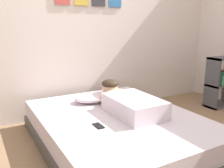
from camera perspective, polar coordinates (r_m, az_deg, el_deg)
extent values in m
plane|color=#8C6B4C|center=(2.56, 9.13, -15.18)|extent=(12.32, 12.32, 0.00)
cube|color=silver|center=(3.50, -5.38, 13.96)|extent=(4.16, 0.10, 2.50)
cube|color=#3372B2|center=(3.63, 0.69, 18.64)|extent=(0.19, 0.02, 0.19)
cube|color=#4C4742|center=(2.66, 1.23, -12.24)|extent=(1.50, 1.95, 0.13)
cube|color=silver|center=(2.60, 1.25, -9.04)|extent=(1.46, 1.89, 0.19)
ellipsoid|color=silver|center=(2.98, -3.78, -2.94)|extent=(0.52, 0.32, 0.11)
cube|color=silver|center=(2.55, 5.03, -5.03)|extent=(0.42, 0.64, 0.18)
ellipsoid|color=#D8AD8E|center=(2.82, 1.16, -2.73)|extent=(0.32, 0.20, 0.16)
sphere|color=#D8AD8E|center=(2.95, -0.41, -1.22)|extent=(0.19, 0.19, 0.19)
ellipsoid|color=#332619|center=(2.93, -0.41, 0.11)|extent=(0.20, 0.20, 0.10)
cylinder|color=#D8AD8E|center=(2.90, -1.95, -2.89)|extent=(0.23, 0.07, 0.14)
cylinder|color=#D8AD8E|center=(2.99, 1.45, -2.36)|extent=(0.23, 0.07, 0.14)
cylinder|color=teal|center=(2.97, -0.01, -3.37)|extent=(0.09, 0.09, 0.07)
torus|color=teal|center=(2.99, 0.95, -3.22)|extent=(0.05, 0.01, 0.05)
cube|color=black|center=(2.30, -3.11, -9.49)|extent=(0.07, 0.14, 0.01)
cube|color=#4C4C51|center=(3.92, 21.75, 0.09)|extent=(0.03, 0.24, 0.75)
cube|color=#4C4C51|center=(4.17, 23.15, -4.40)|extent=(0.45, 0.24, 0.03)
cube|color=#4C4C51|center=(4.09, 23.57, -0.09)|extent=(0.45, 0.24, 0.03)
cube|color=#4C4C51|center=(4.02, 24.11, 5.43)|extent=(0.45, 0.24, 0.03)
cube|color=gold|center=(3.92, 22.13, 1.24)|extent=(0.03, 0.16, 0.20)
cube|color=#3866A5|center=(3.96, 22.47, 1.12)|extent=(0.03, 0.15, 0.18)
cube|color=#3F8C59|center=(3.99, 22.83, 0.95)|extent=(0.04, 0.20, 0.14)
cube|color=#3F8C59|center=(4.02, 23.22, 1.28)|extent=(0.03, 0.19, 0.18)
cube|color=#3866A5|center=(4.05, 23.53, 1.28)|extent=(0.02, 0.16, 0.17)
cube|color=#724C8C|center=(4.07, 23.82, 1.45)|extent=(0.02, 0.16, 0.19)
cube|color=gold|center=(4.10, 24.15, 1.58)|extent=(0.03, 0.20, 0.20)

